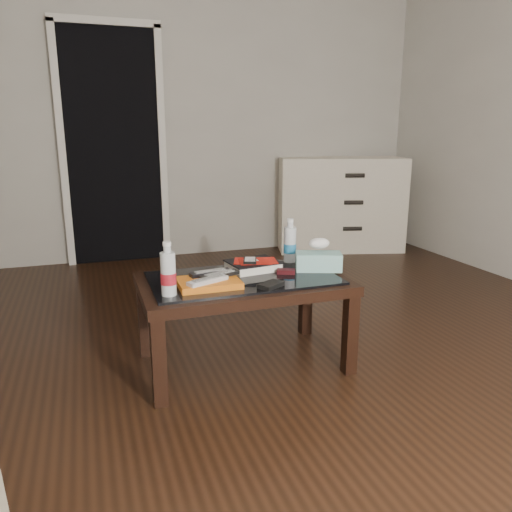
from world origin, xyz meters
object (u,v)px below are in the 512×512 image
Objects in this scene: water_bottle_right at (290,240)px; tissue_box at (318,261)px; coffee_table at (243,289)px; dresser at (340,204)px; textbook at (253,265)px; water_bottle_left at (168,269)px.

tissue_box is at bearing -69.29° from water_bottle_right.
coffee_table is 0.42m from tissue_box.
dresser reaches higher than water_bottle_right.
coffee_table is at bearing -160.14° from tissue_box.
coffee_table is at bearing -112.70° from dresser.
textbook is 0.34m from tissue_box.
dresser is 5.42× the size of water_bottle_left.
water_bottle_left reaches higher than coffee_table.
textbook is (-1.59, -2.01, 0.03)m from dresser.
tissue_box reaches higher than textbook.
tissue_box is at bearing -0.52° from coffee_table.
dresser is 5.61× the size of tissue_box.
textbook is at bearing -112.63° from dresser.
dresser is 5.16× the size of textbook.
tissue_box is (0.79, 0.15, -0.07)m from water_bottle_left.
water_bottle_right is at bearing 131.09° from tissue_box.
coffee_table is 4.00× the size of textbook.
water_bottle_right is at bearing 30.79° from coffee_table.
textbook is 1.05× the size of water_bottle_left.
coffee_table is 0.78× the size of dresser.
dresser is 2.47m from tissue_box.
dresser is 3.07m from water_bottle_left.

